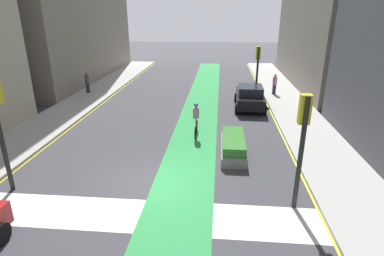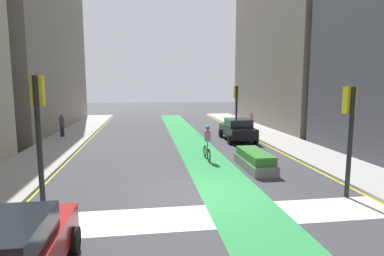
% 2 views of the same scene
% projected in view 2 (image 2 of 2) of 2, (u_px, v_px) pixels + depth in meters
% --- Properties ---
extents(ground_plane, '(120.00, 120.00, 0.00)m').
position_uv_depth(ground_plane, '(199.00, 194.00, 11.68)').
color(ground_plane, '#38383D').
extents(bike_lane_paint, '(2.40, 60.00, 0.01)m').
position_uv_depth(bike_lane_paint, '(231.00, 192.00, 11.86)').
color(bike_lane_paint, '#2D8C47').
rests_on(bike_lane_paint, ground_plane).
extents(crosswalk_band, '(12.00, 1.80, 0.01)m').
position_uv_depth(crosswalk_band, '(209.00, 216.00, 9.72)').
color(crosswalk_band, silver).
rests_on(crosswalk_band, ground_plane).
extents(curb_stripe_left, '(0.16, 60.00, 0.01)m').
position_uv_depth(curb_stripe_left, '(25.00, 203.00, 10.83)').
color(curb_stripe_left, yellow).
rests_on(curb_stripe_left, ground_plane).
extents(sidewalk_right, '(3.00, 60.00, 0.15)m').
position_uv_depth(sidewalk_right, '(383.00, 183.00, 12.74)').
color(sidewalk_right, '#9E9E99').
rests_on(sidewalk_right, ground_plane).
extents(curb_stripe_right, '(0.16, 60.00, 0.01)m').
position_uv_depth(curb_stripe_right, '(349.00, 186.00, 12.53)').
color(curb_stripe_right, yellow).
rests_on(curb_stripe_right, ground_plane).
extents(traffic_signal_near_right, '(0.35, 0.52, 3.93)m').
position_uv_depth(traffic_signal_near_right, '(349.00, 120.00, 11.12)').
color(traffic_signal_near_right, black).
rests_on(traffic_signal_near_right, ground_plane).
extents(traffic_signal_near_left, '(0.35, 0.52, 4.27)m').
position_uv_depth(traffic_signal_near_left, '(39.00, 117.00, 9.83)').
color(traffic_signal_near_left, black).
rests_on(traffic_signal_near_left, ground_plane).
extents(traffic_signal_far_right, '(0.35, 0.52, 3.86)m').
position_uv_depth(traffic_signal_far_right, '(236.00, 100.00, 25.45)').
color(traffic_signal_far_right, black).
rests_on(traffic_signal_far_right, ground_plane).
extents(car_black_right_far, '(2.11, 4.24, 1.57)m').
position_uv_depth(car_black_right_far, '(238.00, 129.00, 22.74)').
color(car_black_right_far, black).
rests_on(car_black_right_far, ground_plane).
extents(cyclist_in_lane, '(0.32, 1.73, 1.86)m').
position_uv_depth(cyclist_in_lane, '(207.00, 142.00, 16.82)').
color(cyclist_in_lane, black).
rests_on(cyclist_in_lane, ground_plane).
extents(pedestrian_sidewalk_right_a, '(0.34, 0.34, 1.59)m').
position_uv_depth(pedestrian_sidewalk_right_a, '(251.00, 121.00, 26.46)').
color(pedestrian_sidewalk_right_a, '#262638').
rests_on(pedestrian_sidewalk_right_a, sidewalk_right).
extents(pedestrian_sidewalk_left_a, '(0.34, 0.34, 1.67)m').
position_uv_depth(pedestrian_sidewalk_left_a, '(62.00, 125.00, 23.44)').
color(pedestrian_sidewalk_left_a, '#262638').
rests_on(pedestrian_sidewalk_left_a, sidewalk_left).
extents(median_planter, '(1.12, 3.21, 0.85)m').
position_uv_depth(median_planter, '(255.00, 160.00, 15.13)').
color(median_planter, slate).
rests_on(median_planter, ground_plane).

